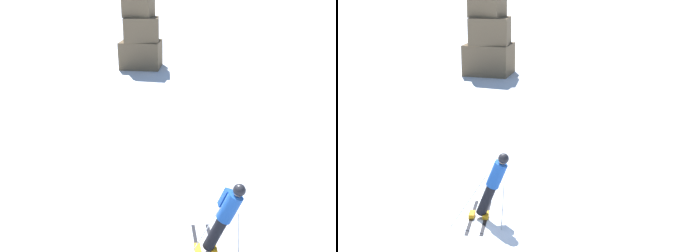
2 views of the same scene
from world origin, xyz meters
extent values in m
plane|color=white|center=(0.00, 0.00, 0.00)|extent=(300.00, 300.00, 0.00)
cube|color=black|center=(0.01, -0.03, 0.01)|extent=(0.38, 1.77, 0.01)
cube|color=black|center=(0.36, 0.03, 0.01)|extent=(0.38, 1.77, 0.01)
cube|color=orange|center=(0.01, -0.03, 0.07)|extent=(0.18, 0.30, 0.12)
cube|color=orange|center=(0.36, 0.03, 0.07)|extent=(0.18, 0.30, 0.12)
cylinder|color=black|center=(0.38, 0.03, 0.51)|extent=(0.58, 0.35, 0.87)
cylinder|color=#194799|center=(0.64, 0.08, 1.21)|extent=(0.60, 0.43, 0.73)
sphere|color=tan|center=(0.80, 0.10, 1.62)|extent=(0.34, 0.28, 0.31)
sphere|color=black|center=(0.81, 0.11, 1.65)|extent=(0.39, 0.33, 0.35)
cube|color=#194293|center=(0.61, 0.34, 1.24)|extent=(0.44, 0.25, 0.51)
cylinder|color=#B7B7BC|center=(0.05, -0.33, 0.63)|extent=(0.81, 0.67, 1.27)
cylinder|color=#B7B7BC|center=(0.87, -0.19, 0.55)|extent=(0.08, 0.52, 1.11)
cube|color=brown|center=(-4.65, 17.14, 0.93)|extent=(2.75, 2.33, 1.85)
cube|color=brown|center=(-4.54, 17.06, 2.64)|extent=(2.54, 2.34, 1.59)
cube|color=brown|center=(-4.74, 17.20, 4.02)|extent=(2.00, 1.92, 1.16)
camera|label=1|loc=(0.02, -5.71, 5.61)|focal=35.00mm
camera|label=2|loc=(3.55, -10.11, 5.97)|focal=50.00mm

